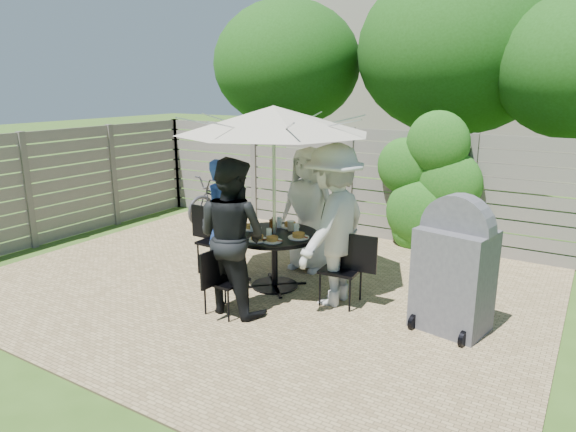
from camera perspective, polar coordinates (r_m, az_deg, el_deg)
The scene contains 24 objects.
backyard_envelope at distance 15.60m, azimuth 19.10°, elevation 13.89°, with size 60.00×60.00×5.00m.
patio_table at distance 6.52m, azimuth -1.51°, elevation -3.80°, with size 1.15×1.15×0.73m.
umbrella at distance 6.20m, azimuth -1.61°, elevation 10.63°, with size 2.45×2.45×2.30m.
chair_back at distance 7.36m, azimuth 2.81°, elevation -3.57°, with size 0.45×0.66×0.91m.
person_back at distance 7.09m, azimuth 2.32°, elevation 0.73°, with size 0.85×0.55×1.74m, color silver.
chair_left at distance 7.16m, azimuth -7.86°, elevation -4.17°, with size 0.67×0.45×0.93m.
person_left at distance 6.93m, azimuth -7.16°, elevation -0.31°, with size 0.58×0.38×1.60m, color #224096.
chair_front at distance 5.90m, azimuth -6.93°, elevation -8.62°, with size 0.41×0.60×0.83m.
person_front at distance 5.77m, azimuth -6.26°, elevation -2.28°, with size 0.87×0.68×1.79m, color black.
chair_right at distance 6.13m, azimuth 5.99°, elevation -7.46°, with size 0.66×0.46×0.89m.
person_right at distance 5.97m, azimuth 5.01°, elevation -1.09°, with size 1.23×0.71×1.91m, color beige.
plate_back at distance 6.73m, azimuth 0.23°, elevation -1.02°, with size 0.26×0.26×0.06m.
plate_left at distance 6.65m, azimuth -4.07°, elevation -1.25°, with size 0.26×0.26×0.06m.
plate_front at distance 6.16m, azimuth -3.44°, elevation -2.50°, with size 0.26×0.26×0.06m.
plate_right at distance 6.25m, azimuth 1.18°, elevation -2.23°, with size 0.26×0.26×0.06m.
plate_extra at distance 6.11m, azimuth -1.75°, elevation -2.64°, with size 0.24×0.24×0.06m.
glass_back at distance 6.69m, azimuth -0.99°, elevation -0.70°, with size 0.07×0.07×0.14m, color silver.
glass_left at distance 6.50m, azimuth -3.93°, elevation -1.20°, with size 0.07×0.07×0.14m, color silver.
glass_front at distance 6.17m, azimuth -2.11°, elevation -2.03°, with size 0.07×0.07×0.14m, color silver.
glass_right at distance 6.38m, azimuth 0.93°, elevation -1.47°, with size 0.07×0.07×0.14m, color silver.
syrup_jug at distance 6.50m, azimuth -1.71°, elevation -1.07°, with size 0.09×0.09×0.16m, color #59280C.
coffee_cup at distance 6.56m, azimuth 0.29°, elevation -1.12°, with size 0.08×0.08×0.12m, color #C6B293.
bicycle at distance 9.85m, azimuth -6.99°, elevation 2.03°, with size 0.60×1.71×0.90m, color #333338.
bbq_grill at distance 5.64m, azimuth 17.96°, elevation -5.72°, with size 0.81×0.68×1.48m.
Camera 1 is at (3.61, -4.91, 2.55)m, focal length 32.00 mm.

